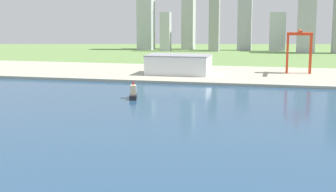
{
  "coord_description": "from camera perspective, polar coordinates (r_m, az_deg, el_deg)",
  "views": [
    {
      "loc": [
        61.25,
        11.68,
        59.79
      ],
      "look_at": [
        11.9,
        221.15,
        23.68
      ],
      "focal_mm": 51.98,
      "sensor_mm": 36.0,
      "label": 1
    }
  ],
  "objects": [
    {
      "name": "industrial_pier",
      "position": [
        485.76,
        5.92,
        2.55
      ],
      "size": [
        840.0,
        140.0,
        2.5
      ],
      "primitive_type": "cube",
      "color": "#A5A48F",
      "rests_on": "ground"
    },
    {
      "name": "ground_plane",
      "position": [
        300.75,
        1.24,
        -1.94
      ],
      "size": [
        2400.0,
        2400.0,
        0.0
      ],
      "primitive_type": "plane",
      "color": "#618546"
    },
    {
      "name": "distant_skyline",
      "position": [
        817.72,
        8.22,
        9.28
      ],
      "size": [
        342.35,
        72.05,
        144.61
      ],
      "color": "#ACB3B5",
      "rests_on": "ground"
    },
    {
      "name": "water_bay",
      "position": [
        243.81,
        -1.71,
        -4.66
      ],
      "size": [
        840.0,
        360.0,
        0.15
      ],
      "primitive_type": "cube",
      "color": "navy",
      "rests_on": "ground"
    },
    {
      "name": "port_crane_red",
      "position": [
        495.37,
        15.16,
        6.11
      ],
      "size": [
        24.5,
        42.26,
        42.84
      ],
      "color": "red",
      "rests_on": "industrial_pier"
    },
    {
      "name": "tugboat_small",
      "position": [
        350.19,
        -4.09,
        0.27
      ],
      "size": [
        9.15,
        18.28,
        12.28
      ],
      "color": "black",
      "rests_on": "water_bay"
    },
    {
      "name": "warehouse_main",
      "position": [
        473.51,
        1.27,
        3.73
      ],
      "size": [
        60.82,
        38.64,
        18.99
      ],
      "color": "white",
      "rests_on": "industrial_pier"
    }
  ]
}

